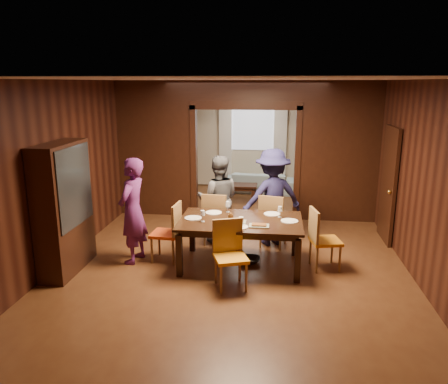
# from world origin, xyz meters

# --- Properties ---
(floor) EXTENTS (9.00, 9.00, 0.00)m
(floor) POSITION_xyz_m (0.00, 0.00, 0.00)
(floor) COLOR #512B16
(floor) RESTS_ON ground
(ceiling) EXTENTS (5.50, 9.00, 0.02)m
(ceiling) POSITION_xyz_m (0.00, 0.00, 2.90)
(ceiling) COLOR silver
(ceiling) RESTS_ON room_walls
(room_walls) EXTENTS (5.52, 9.01, 2.90)m
(room_walls) POSITION_xyz_m (0.00, 1.89, 1.51)
(room_walls) COLOR black
(room_walls) RESTS_ON floor
(person_purple) EXTENTS (0.50, 0.68, 1.72)m
(person_purple) POSITION_xyz_m (-1.61, -1.05, 0.86)
(person_purple) COLOR #5E2161
(person_purple) RESTS_ON floor
(person_grey) EXTENTS (0.83, 0.68, 1.60)m
(person_grey) POSITION_xyz_m (-0.36, 0.03, 0.80)
(person_grey) COLOR #4E4F54
(person_grey) RESTS_ON floor
(person_navy) EXTENTS (1.29, 1.05, 1.74)m
(person_navy) POSITION_xyz_m (0.60, 0.03, 0.87)
(person_navy) COLOR #1D1C46
(person_navy) RESTS_ON floor
(sofa) EXTENTS (1.89, 0.88, 0.54)m
(sofa) POSITION_xyz_m (0.24, 3.85, 0.27)
(sofa) COLOR #9BBBCB
(sofa) RESTS_ON floor
(serving_bowl) EXTENTS (0.34, 0.34, 0.08)m
(serving_bowl) POSITION_xyz_m (0.28, -0.89, 0.80)
(serving_bowl) COLOR black
(serving_bowl) RESTS_ON dining_table
(dining_table) EXTENTS (1.92, 1.19, 0.76)m
(dining_table) POSITION_xyz_m (0.13, -1.01, 0.38)
(dining_table) COLOR black
(dining_table) RESTS_ON floor
(coffee_table) EXTENTS (0.80, 0.50, 0.40)m
(coffee_table) POSITION_xyz_m (-0.19, 2.96, 0.20)
(coffee_table) COLOR black
(coffee_table) RESTS_ON floor
(chair_left) EXTENTS (0.47, 0.47, 0.97)m
(chair_left) POSITION_xyz_m (-1.11, -0.94, 0.48)
(chair_left) COLOR #C73F12
(chair_left) RESTS_ON floor
(chair_right) EXTENTS (0.52, 0.52, 0.97)m
(chair_right) POSITION_xyz_m (1.46, -0.97, 0.48)
(chair_right) COLOR orange
(chair_right) RESTS_ON floor
(chair_far_l) EXTENTS (0.47, 0.47, 0.97)m
(chair_far_l) POSITION_xyz_m (-0.38, -0.10, 0.48)
(chair_far_l) COLOR orange
(chair_far_l) RESTS_ON floor
(chair_far_r) EXTENTS (0.54, 0.54, 0.97)m
(chair_far_r) POSITION_xyz_m (0.64, -0.09, 0.48)
(chair_far_r) COLOR red
(chair_far_r) RESTS_ON floor
(chair_near) EXTENTS (0.56, 0.56, 0.97)m
(chair_near) POSITION_xyz_m (0.06, -1.82, 0.48)
(chair_near) COLOR orange
(chair_near) RESTS_ON floor
(hutch) EXTENTS (0.40, 1.20, 2.00)m
(hutch) POSITION_xyz_m (-2.53, -1.50, 1.00)
(hutch) COLOR black
(hutch) RESTS_ON floor
(door_right) EXTENTS (0.06, 0.90, 2.10)m
(door_right) POSITION_xyz_m (2.70, 0.50, 1.05)
(door_right) COLOR black
(door_right) RESTS_ON floor
(window_far) EXTENTS (1.20, 0.03, 1.30)m
(window_far) POSITION_xyz_m (0.00, 4.44, 1.70)
(window_far) COLOR silver
(window_far) RESTS_ON back_wall
(curtain_left) EXTENTS (0.35, 0.06, 2.40)m
(curtain_left) POSITION_xyz_m (-0.75, 4.40, 1.25)
(curtain_left) COLOR white
(curtain_left) RESTS_ON back_wall
(curtain_right) EXTENTS (0.35, 0.06, 2.40)m
(curtain_right) POSITION_xyz_m (0.75, 4.40, 1.25)
(curtain_right) COLOR white
(curtain_right) RESTS_ON back_wall
(plate_left) EXTENTS (0.27, 0.27, 0.01)m
(plate_left) POSITION_xyz_m (-0.63, -1.02, 0.77)
(plate_left) COLOR silver
(plate_left) RESTS_ON dining_table
(plate_far_l) EXTENTS (0.27, 0.27, 0.01)m
(plate_far_l) POSITION_xyz_m (-0.35, -0.68, 0.77)
(plate_far_l) COLOR white
(plate_far_l) RESTS_ON dining_table
(plate_far_r) EXTENTS (0.27, 0.27, 0.01)m
(plate_far_r) POSITION_xyz_m (0.61, -0.65, 0.77)
(plate_far_r) COLOR white
(plate_far_r) RESTS_ON dining_table
(plate_right) EXTENTS (0.27, 0.27, 0.01)m
(plate_right) POSITION_xyz_m (0.89, -0.99, 0.77)
(plate_right) COLOR white
(plate_right) RESTS_ON dining_table
(plate_near) EXTENTS (0.27, 0.27, 0.01)m
(plate_near) POSITION_xyz_m (0.13, -1.36, 0.77)
(plate_near) COLOR white
(plate_near) RESTS_ON dining_table
(platter_a) EXTENTS (0.30, 0.20, 0.04)m
(platter_a) POSITION_xyz_m (0.07, -1.13, 0.78)
(platter_a) COLOR gray
(platter_a) RESTS_ON dining_table
(platter_b) EXTENTS (0.30, 0.20, 0.04)m
(platter_b) POSITION_xyz_m (0.43, -1.29, 0.78)
(platter_b) COLOR gray
(platter_b) RESTS_ON dining_table
(wineglass_left) EXTENTS (0.08, 0.08, 0.18)m
(wineglass_left) POSITION_xyz_m (-0.45, -1.16, 0.85)
(wineglass_left) COLOR silver
(wineglass_left) RESTS_ON dining_table
(wineglass_far) EXTENTS (0.08, 0.08, 0.18)m
(wineglass_far) POSITION_xyz_m (-0.12, -0.61, 0.85)
(wineglass_far) COLOR silver
(wineglass_far) RESTS_ON dining_table
(wineglass_right) EXTENTS (0.08, 0.08, 0.18)m
(wineglass_right) POSITION_xyz_m (0.74, -0.79, 0.85)
(wineglass_right) COLOR white
(wineglass_right) RESTS_ON dining_table
(tumbler) EXTENTS (0.07, 0.07, 0.14)m
(tumbler) POSITION_xyz_m (0.16, -1.30, 0.83)
(tumbler) COLOR white
(tumbler) RESTS_ON dining_table
(condiment_jar) EXTENTS (0.08, 0.08, 0.11)m
(condiment_jar) POSITION_xyz_m (-0.03, -1.02, 0.82)
(condiment_jar) COLOR #4C2C11
(condiment_jar) RESTS_ON dining_table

